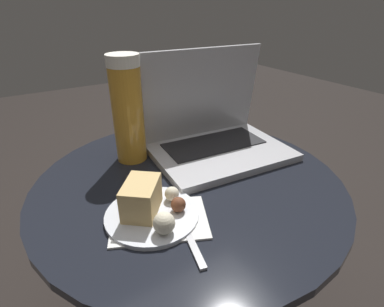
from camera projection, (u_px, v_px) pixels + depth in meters
table at (189, 221)px, 0.74m from camera, size 0.69×0.69×0.52m
napkin at (160, 220)px, 0.55m from camera, size 0.21×0.18×0.00m
laptop at (214, 132)px, 0.79m from camera, size 0.36×0.28×0.26m
beer_glass at (128, 110)px, 0.71m from camera, size 0.08×0.08×0.26m
snack_plate at (150, 207)px, 0.55m from camera, size 0.18×0.18×0.07m
fork at (183, 223)px, 0.54m from camera, size 0.06×0.19×0.00m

